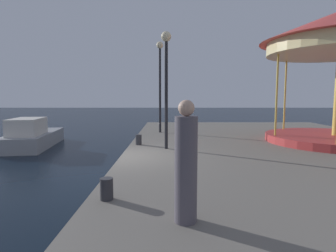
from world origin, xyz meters
TOP-DOWN VIEW (x-y plane):
  - ground_plane at (0.00, 0.00)m, footprint 120.00×120.00m
  - quay_dock at (6.02, 0.00)m, footprint 12.03×23.38m
  - motorboat_grey at (-5.74, 5.85)m, footprint 2.56×5.17m
  - lamp_post_mid_promenade at (1.45, 1.17)m, footprint 0.36×0.36m
  - lamp_post_far_end at (1.09, 5.85)m, footprint 0.36×0.36m
  - bollard_center at (0.39, -3.86)m, footprint 0.24×0.24m
  - bollard_south at (0.35, 2.01)m, footprint 0.24×0.24m
  - person_far_corner at (1.78, -4.76)m, footprint 0.34×0.34m

SIDE VIEW (x-z plane):
  - ground_plane at x=0.00m, z-range 0.00..0.00m
  - quay_dock at x=6.02m, z-range 0.00..0.80m
  - motorboat_grey at x=-5.74m, z-range -0.21..1.38m
  - bollard_center at x=0.39m, z-range 0.80..1.20m
  - bollard_south at x=0.35m, z-range 0.80..1.20m
  - person_far_corner at x=1.78m, z-range 0.74..2.58m
  - lamp_post_mid_promenade at x=1.45m, z-range 1.58..5.73m
  - lamp_post_far_end at x=1.09m, z-range 1.63..6.34m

